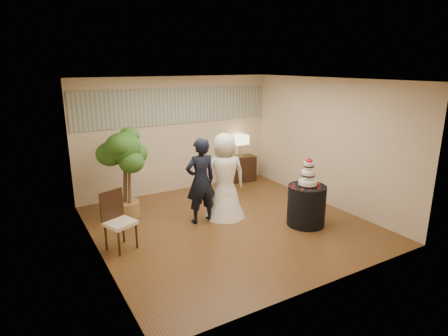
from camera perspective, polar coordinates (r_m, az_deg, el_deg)
floor at (r=7.52m, az=0.89°, el=-8.55°), size 5.00×5.00×0.00m
ceiling at (r=6.87m, az=0.99°, el=13.30°), size 5.00×5.00×0.00m
wall_back at (r=9.25m, az=-7.14°, el=5.02°), size 5.00×0.06×2.80m
wall_front at (r=5.18m, az=15.44°, el=-3.85°), size 5.00×0.06×2.80m
wall_left at (r=6.19m, az=-19.28°, el=-0.99°), size 0.06×5.00×2.80m
wall_right at (r=8.60m, az=15.37°, el=3.79°), size 0.06×5.00×2.80m
mural_border at (r=9.13m, az=-7.24°, el=9.33°), size 4.90×0.02×0.85m
groom at (r=7.35m, az=-3.58°, el=-1.98°), size 0.63×0.42×1.72m
bride at (r=7.60m, az=0.11°, el=-1.18°), size 1.00×0.99×1.76m
cake_table at (r=7.53m, az=12.44°, el=-5.58°), size 0.93×0.93×0.80m
wedding_cake at (r=7.32m, az=12.74°, el=-0.59°), size 0.36×0.36×0.56m
console at (r=10.08m, az=2.41°, el=-0.14°), size 0.87×0.46×0.69m
table_lamp at (r=9.92m, az=2.45°, el=3.40°), size 0.35×0.35×0.58m
ficus_tree at (r=7.84m, az=-14.89°, el=-0.78°), size 1.24×1.24×1.87m
side_chair at (r=6.61m, az=-15.56°, el=-7.85°), size 0.61×0.62×1.02m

